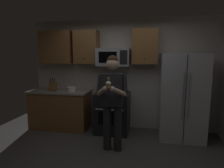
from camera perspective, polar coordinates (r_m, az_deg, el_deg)
name	(u,v)px	position (r m, az deg, el deg)	size (l,w,h in m)	color
ground_plane	(105,165)	(3.31, -2.02, -23.30)	(6.00, 6.00, 0.00)	#474442
wall_back	(121,75)	(4.56, 2.90, 2.90)	(4.40, 0.10, 2.60)	beige
oven_range	(112,112)	(4.37, 0.10, -8.58)	(0.76, 0.70, 0.93)	black
microwave	(113,57)	(4.29, 0.42, 8.17)	(0.74, 0.41, 0.40)	#9EA0A5
refrigerator	(182,97)	(4.21, 20.53, -3.64)	(0.90, 0.75, 1.80)	#B7BABF
cabinet_row_upper	(90,47)	(4.49, -6.82, 11.07)	(2.78, 0.36, 0.76)	brown
counter_left	(61,109)	(4.80, -15.39, -7.31)	(1.44, 0.66, 0.92)	brown
knife_block	(53,86)	(4.70, -17.51, -0.60)	(0.16, 0.15, 0.32)	brown
bowl_large_white	(71,89)	(4.53, -12.28, -1.50)	(0.22, 0.22, 0.10)	white
person	(112,98)	(3.39, 0.10, -4.30)	(0.60, 0.48, 1.76)	#262628
cupcake	(108,84)	(3.02, -1.09, -0.14)	(0.09, 0.09, 0.17)	#A87F56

